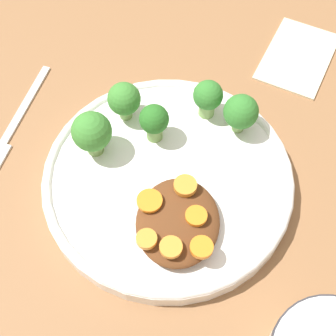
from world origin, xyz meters
The scene contains 16 objects.
ground_plane centered at (0.00, 0.00, 0.00)m, with size 4.00×4.00×0.00m, color #8C603D.
plate centered at (0.00, 0.00, 0.01)m, with size 0.28×0.28×0.03m.
stew_mound centered at (0.06, 0.02, 0.03)m, with size 0.10×0.09×0.02m, color #5B3319.
broccoli_floret_0 centered at (-0.03, -0.09, 0.06)m, with size 0.05×0.05×0.06m.
broccoli_floret_1 centered at (-0.05, -0.02, 0.05)m, with size 0.03×0.03×0.05m.
broccoli_floret_2 centered at (-0.09, 0.04, 0.05)m, with size 0.04×0.04×0.05m.
broccoli_floret_3 centered at (-0.08, -0.06, 0.05)m, with size 0.04×0.04×0.05m.
broccoli_floret_4 centered at (-0.07, 0.08, 0.05)m, with size 0.04×0.04×0.05m.
carrot_slice_0 centered at (0.06, 0.04, 0.05)m, with size 0.02×0.02×0.00m, color orange.
carrot_slice_1 centered at (0.03, 0.02, 0.05)m, with size 0.02×0.02×0.01m, color orange.
carrot_slice_2 centered at (0.05, -0.01, 0.05)m, with size 0.03×0.03×0.00m, color orange.
carrot_slice_3 centered at (0.10, 0.01, 0.05)m, with size 0.02×0.02×0.01m, color orange.
carrot_slice_4 centered at (0.09, 0.04, 0.05)m, with size 0.02×0.02×0.01m, color orange.
carrot_slice_5 centered at (0.09, -0.01, 0.05)m, with size 0.02×0.02×0.01m, color orange.
fork centered at (-0.05, -0.20, 0.00)m, with size 0.19×0.05×0.01m.
napkin centered at (-0.22, 0.16, 0.00)m, with size 0.15×0.13×0.01m.
Camera 1 is at (0.27, 0.03, 0.48)m, focal length 50.00 mm.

